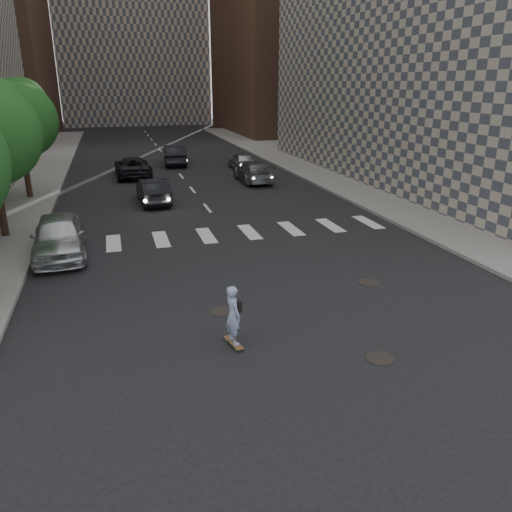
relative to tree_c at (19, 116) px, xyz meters
The scene contains 14 objects.
ground 21.84m from the tree_c, 63.71° to the right, with size 160.00×160.00×0.00m, color black.
sidewalk_right 24.40m from the tree_c, ahead, with size 13.00×80.00×0.15m, color gray.
building_right 28.66m from the tree_c, ahead, with size 15.00×33.00×22.00m.
tree_c is the anchor object (origin of this frame).
manhole_a 24.56m from the tree_c, 63.78° to the right, with size 0.70×0.70×0.02m, color black.
manhole_b 19.97m from the tree_c, 67.43° to the right, with size 0.70×0.70×0.02m, color black.
manhole_c 21.86m from the tree_c, 53.34° to the right, with size 0.70×0.70×0.02m, color black.
skateboarder 21.61m from the tree_c, 69.88° to the right, with size 0.49×0.87×1.67m.
silver_sedan 12.15m from the tree_c, 77.70° to the right, with size 1.92×4.78×1.63m, color silver.
traffic_car_a 8.45m from the tree_c, 24.76° to the right, with size 1.49×4.27×1.41m, color black.
traffic_car_b 14.49m from the tree_c, ahead, with size 1.94×4.78×1.39m, color slate.
traffic_car_c 9.14m from the tree_c, 42.25° to the left, with size 2.36×5.11×1.42m, color black.
traffic_car_d 16.34m from the tree_c, 24.50° to the left, with size 1.58×3.94×1.34m, color #A4A7AB.
traffic_car_e 14.62m from the tree_c, 46.46° to the left, with size 1.71×4.90×1.61m, color black.
Camera 1 is at (-4.76, -12.04, 6.50)m, focal length 35.00 mm.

